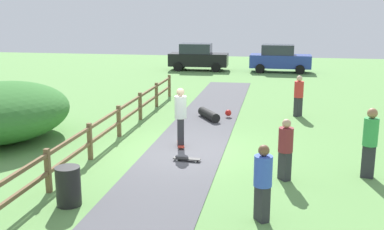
{
  "coord_description": "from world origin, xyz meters",
  "views": [
    {
      "loc": [
        2.71,
        -13.62,
        4.34
      ],
      "look_at": [
        0.08,
        0.74,
        1.0
      ],
      "focal_mm": 43.46,
      "sensor_mm": 36.0,
      "label": 1
    }
  ],
  "objects_px": {
    "bystander_red": "(299,94)",
    "parked_car_blue": "(280,58)",
    "bystander_green": "(370,139)",
    "bush_large": "(2,111)",
    "trash_bin": "(68,186)",
    "bystander_blue": "(263,180)",
    "skater_fallen": "(210,114)",
    "skater_riding": "(181,114)",
    "skateboard_loose": "(187,159)",
    "parked_car_black": "(198,57)",
    "bystander_maroon": "(285,147)"
  },
  "relations": [
    {
      "from": "bystander_blue",
      "to": "bystander_red",
      "type": "relative_size",
      "value": 0.98
    },
    {
      "from": "parked_car_blue",
      "to": "bystander_maroon",
      "type": "bearing_deg",
      "value": -89.67
    },
    {
      "from": "skater_riding",
      "to": "skater_fallen",
      "type": "xyz_separation_m",
      "value": [
        0.39,
        4.0,
        -0.89
      ]
    },
    {
      "from": "bystander_green",
      "to": "parked_car_blue",
      "type": "distance_m",
      "value": 21.02
    },
    {
      "from": "skater_riding",
      "to": "bystander_maroon",
      "type": "relative_size",
      "value": 1.17
    },
    {
      "from": "trash_bin",
      "to": "bystander_maroon",
      "type": "bearing_deg",
      "value": 27.49
    },
    {
      "from": "skater_fallen",
      "to": "skateboard_loose",
      "type": "height_order",
      "value": "skater_fallen"
    },
    {
      "from": "skater_riding",
      "to": "parked_car_black",
      "type": "bearing_deg",
      "value": 98.03
    },
    {
      "from": "bystander_blue",
      "to": "parked_car_black",
      "type": "xyz_separation_m",
      "value": [
        -5.44,
        23.99,
        0.05
      ]
    },
    {
      "from": "bystander_blue",
      "to": "bystander_red",
      "type": "bearing_deg",
      "value": 83.67
    },
    {
      "from": "skater_fallen",
      "to": "bystander_blue",
      "type": "xyz_separation_m",
      "value": [
        2.36,
        -8.91,
        0.71
      ]
    },
    {
      "from": "trash_bin",
      "to": "parked_car_black",
      "type": "xyz_separation_m",
      "value": [
        -1.13,
        23.96,
        0.51
      ]
    },
    {
      "from": "bystander_green",
      "to": "skateboard_loose",
      "type": "bearing_deg",
      "value": 175.19
    },
    {
      "from": "trash_bin",
      "to": "bystander_maroon",
      "type": "xyz_separation_m",
      "value": [
        4.81,
        2.5,
        0.44
      ]
    },
    {
      "from": "bystander_red",
      "to": "parked_car_blue",
      "type": "bearing_deg",
      "value": 93.1
    },
    {
      "from": "bystander_green",
      "to": "bystander_red",
      "type": "distance_m",
      "value": 7.18
    },
    {
      "from": "bystander_blue",
      "to": "bystander_green",
      "type": "xyz_separation_m",
      "value": [
        2.65,
        3.09,
        0.13
      ]
    },
    {
      "from": "bystander_blue",
      "to": "bystander_maroon",
      "type": "height_order",
      "value": "bystander_blue"
    },
    {
      "from": "skateboard_loose",
      "to": "parked_car_blue",
      "type": "distance_m",
      "value": 20.67
    },
    {
      "from": "skater_fallen",
      "to": "parked_car_blue",
      "type": "xyz_separation_m",
      "value": [
        2.73,
        15.08,
        0.76
      ]
    },
    {
      "from": "bystander_red",
      "to": "bystander_maroon",
      "type": "bearing_deg",
      "value": -94.74
    },
    {
      "from": "skater_riding",
      "to": "skater_fallen",
      "type": "bearing_deg",
      "value": 84.4
    },
    {
      "from": "bush_large",
      "to": "bystander_red",
      "type": "relative_size",
      "value": 3.03
    },
    {
      "from": "skater_fallen",
      "to": "bystander_green",
      "type": "distance_m",
      "value": 7.72
    },
    {
      "from": "skater_riding",
      "to": "bystander_maroon",
      "type": "height_order",
      "value": "skater_riding"
    },
    {
      "from": "skater_fallen",
      "to": "skateboard_loose",
      "type": "relative_size",
      "value": 1.8
    },
    {
      "from": "bush_large",
      "to": "trash_bin",
      "type": "relative_size",
      "value": 5.71
    },
    {
      "from": "skater_fallen",
      "to": "parked_car_black",
      "type": "distance_m",
      "value": 15.41
    },
    {
      "from": "skateboard_loose",
      "to": "bystander_red",
      "type": "distance_m",
      "value": 7.47
    },
    {
      "from": "bush_large",
      "to": "bystander_maroon",
      "type": "relative_size",
      "value": 3.17
    },
    {
      "from": "bystander_red",
      "to": "parked_car_blue",
      "type": "distance_m",
      "value": 13.9
    },
    {
      "from": "bystander_blue",
      "to": "bystander_red",
      "type": "height_order",
      "value": "bystander_red"
    },
    {
      "from": "bystander_green",
      "to": "bystander_red",
      "type": "xyz_separation_m",
      "value": [
        -1.53,
        7.01,
        -0.11
      ]
    },
    {
      "from": "skateboard_loose",
      "to": "parked_car_black",
      "type": "bearing_deg",
      "value": 98.79
    },
    {
      "from": "skateboard_loose",
      "to": "bystander_maroon",
      "type": "distance_m",
      "value": 3.05
    },
    {
      "from": "skater_riding",
      "to": "bystander_blue",
      "type": "relative_size",
      "value": 1.15
    },
    {
      "from": "bystander_blue",
      "to": "bystander_maroon",
      "type": "bearing_deg",
      "value": 78.97
    },
    {
      "from": "bystander_red",
      "to": "trash_bin",
      "type": "bearing_deg",
      "value": -118.34
    },
    {
      "from": "bystander_red",
      "to": "parked_car_black",
      "type": "bearing_deg",
      "value": 115.32
    },
    {
      "from": "bystander_green",
      "to": "parked_car_blue",
      "type": "relative_size",
      "value": 0.44
    },
    {
      "from": "bystander_maroon",
      "to": "parked_car_blue",
      "type": "xyz_separation_m",
      "value": [
        -0.12,
        21.46,
        0.07
      ]
    },
    {
      "from": "skateboard_loose",
      "to": "bystander_blue",
      "type": "relative_size",
      "value": 0.49
    },
    {
      "from": "bush_large",
      "to": "skater_fallen",
      "type": "relative_size",
      "value": 3.54
    },
    {
      "from": "bush_large",
      "to": "bystander_maroon",
      "type": "bearing_deg",
      "value": -13.17
    },
    {
      "from": "trash_bin",
      "to": "bystander_blue",
      "type": "height_order",
      "value": "bystander_blue"
    },
    {
      "from": "skateboard_loose",
      "to": "bystander_blue",
      "type": "bearing_deg",
      "value": -57.02
    },
    {
      "from": "skater_fallen",
      "to": "bystander_red",
      "type": "relative_size",
      "value": 0.86
    },
    {
      "from": "skater_riding",
      "to": "bystander_red",
      "type": "bearing_deg",
      "value": 53.3
    },
    {
      "from": "bystander_blue",
      "to": "bystander_green",
      "type": "distance_m",
      "value": 4.07
    },
    {
      "from": "skater_riding",
      "to": "parked_car_black",
      "type": "height_order",
      "value": "same"
    }
  ]
}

